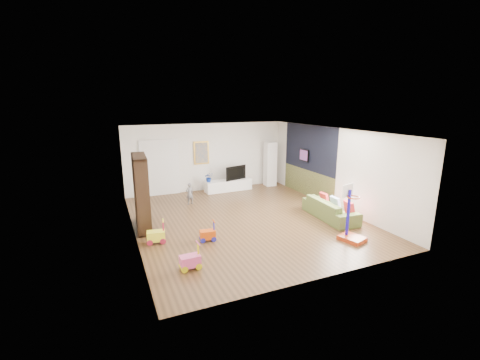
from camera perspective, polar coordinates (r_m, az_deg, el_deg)
name	(u,v)px	position (r m, az deg, el deg)	size (l,w,h in m)	color
floor	(245,219)	(9.98, 0.92, -6.93)	(6.50, 7.50, 0.00)	brown
ceiling	(245,131)	(9.37, 0.98, 8.71)	(6.50, 7.50, 0.00)	white
wall_back	(207,157)	(13.03, -5.85, 4.06)	(6.50, 0.00, 2.70)	silver
wall_front	(324,216)	(6.49, 14.74, -6.27)	(6.50, 0.00, 2.70)	silver
wall_left	(131,188)	(8.80, -18.73, -1.28)	(0.00, 7.50, 2.70)	white
wall_right	(333,168)	(11.29, 16.18, 2.09)	(0.00, 7.50, 2.70)	silver
navy_accent	(309,148)	(12.29, 12.15, 5.61)	(0.01, 3.20, 1.70)	black
olive_wainscot	(307,183)	(12.55, 11.85, -0.51)	(0.01, 3.20, 1.00)	brown
doorway	(160,168)	(12.62, -14.01, 2.02)	(1.45, 0.06, 2.10)	white
painting_back	(201,153)	(12.89, -6.88, 4.83)	(0.62, 0.06, 0.92)	gold
artwork_right	(304,155)	(12.46, 11.31, 4.36)	(0.04, 0.56, 0.46)	#7F3F8C
media_console	(228,185)	(13.03, -2.09, -0.94)	(1.92, 0.48, 0.45)	white
tall_cabinet	(270,164)	(13.77, 5.38, 2.85)	(0.44, 0.44, 1.87)	white
bookshelf	(141,193)	(9.39, -17.16, -2.15)	(0.38, 1.44, 2.10)	black
sofa	(330,209)	(10.35, 15.73, -4.96)	(2.03, 0.79, 0.59)	#57682F
basketball_hoop	(354,214)	(8.74, 19.63, -5.63)	(0.51, 0.62, 1.49)	#A93413
ride_on_yellow	(156,232)	(8.53, -14.75, -8.93)	(0.45, 0.28, 0.60)	#FEFF30
ride_on_orange	(208,231)	(8.44, -5.80, -9.04)	(0.40, 0.25, 0.53)	#DF4F0E
ride_on_pink	(190,257)	(7.15, -8.89, -13.30)	(0.44, 0.27, 0.58)	#E75094
child	(190,194)	(11.39, -8.96, -2.43)	(0.28, 0.18, 0.77)	slate
tv	(234,172)	(13.01, -1.00, 1.35)	(0.99, 0.13, 0.57)	black
vase_plant	(209,177)	(12.67, -5.57, 0.49)	(0.34, 0.29, 0.38)	navy
pillow_left	(349,208)	(10.04, 18.85, -4.74)	(0.11, 0.41, 0.41)	red
pillow_center	(335,203)	(10.43, 16.59, -3.89)	(0.10, 0.37, 0.37)	white
pillow_right	(324,198)	(10.83, 14.74, -3.11)	(0.09, 0.35, 0.35)	#B12426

